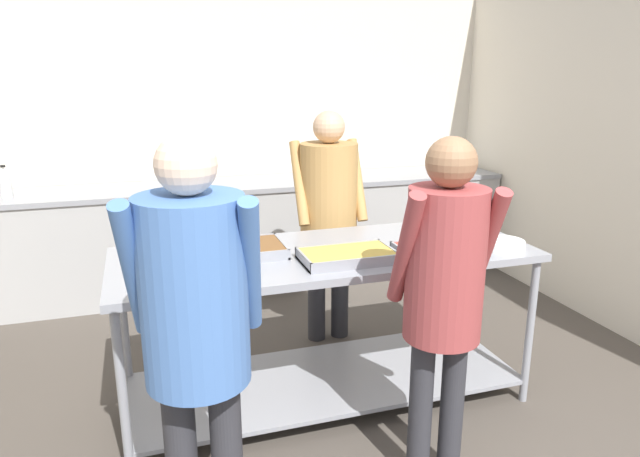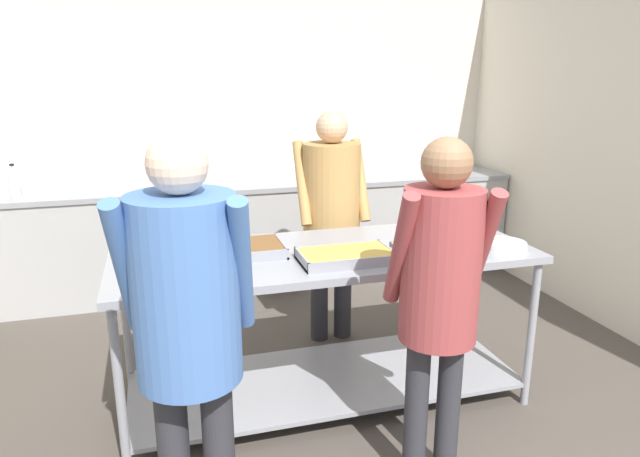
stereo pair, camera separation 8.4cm
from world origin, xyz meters
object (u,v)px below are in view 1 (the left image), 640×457
Objects in this scene: serving_tray_roast at (347,256)px; guest_serving_left at (444,279)px; guest_serving_right at (195,313)px; cook_behind_counter at (329,204)px; water_bottle at (5,183)px; serving_tray_vegetables at (245,250)px; serving_tray_greens at (439,250)px; sauce_pan at (158,245)px; plate_stack at (503,244)px.

guest_serving_left reaches higher than serving_tray_roast.
guest_serving_right reaches higher than cook_behind_counter.
guest_serving_left reaches higher than water_bottle.
guest_serving_left reaches higher than serving_tray_vegetables.
serving_tray_vegetables is at bearing -51.43° from water_bottle.
water_bottle reaches higher than serving_tray_greens.
serving_tray_vegetables is at bearing 151.12° from serving_tray_roast.
guest_serving_left is at bearing 4.79° from guest_serving_right.
water_bottle is at bearing 132.81° from serving_tray_roast.
cook_behind_counter is 2.45m from water_bottle.
water_bottle is (-2.16, 2.69, 0.05)m from guest_serving_left.
sauce_pan is 0.82× the size of serving_tray_roast.
cook_behind_counter reaches higher than serving_tray_vegetables.
serving_tray_vegetables is at bearing 69.71° from guest_serving_right.
guest_serving_right reaches higher than sauce_pan.
sauce_pan is 0.25× the size of cook_behind_counter.
guest_serving_right reaches higher than serving_tray_greens.
serving_tray_roast is 1.98× the size of plate_stack.
sauce_pan is 1.62× the size of plate_stack.
cook_behind_counter is at bearing 106.30° from serving_tray_greens.
guest_serving_right is at bearing -68.23° from water_bottle.
serving_tray_roast is at bearing 39.35° from guest_serving_right.
serving_tray_greens is 3.25m from water_bottle.
guest_serving_right is (0.09, -1.10, 0.06)m from sauce_pan.
serving_tray_vegetables and serving_tray_greens have the same top height.
serving_tray_vegetables is 0.25× the size of guest_serving_right.
water_bottle is at bearing 111.77° from guest_serving_right.
guest_serving_right is (-1.71, -0.62, 0.09)m from plate_stack.
plate_stack is at bearing -4.14° from serving_tray_roast.
plate_stack is at bearing -13.57° from serving_tray_vegetables.
guest_serving_left reaches higher than sauce_pan.
serving_tray_greens is (0.98, -0.32, -0.00)m from serving_tray_vegetables.
serving_tray_greens is 1.48m from guest_serving_right.
serving_tray_greens is at bearing -5.71° from serving_tray_roast.
plate_stack is 3.56m from water_bottle.
cook_behind_counter reaches higher than water_bottle.
guest_serving_right reaches higher than guest_serving_left.
guest_serving_left is at bearing -50.94° from serving_tray_vegetables.
plate_stack is 0.85m from guest_serving_left.
serving_tray_vegetables is 1.03m from serving_tray_greens.
serving_tray_vegetables is at bearing 166.43° from plate_stack.
serving_tray_vegetables reaches higher than plate_stack.
serving_tray_greens is at bearing 62.36° from guest_serving_left.
serving_tray_roast is 0.63m from guest_serving_left.
plate_stack is 1.82m from guest_serving_right.
sauce_pan is 0.94× the size of serving_tray_vegetables.
cook_behind_counter is (0.69, 0.67, 0.05)m from serving_tray_vegetables.
cook_behind_counter is (1.13, 0.52, 0.02)m from sauce_pan.
cook_behind_counter is at bearing 24.68° from sauce_pan.
serving_tray_greens is at bearing -73.70° from cook_behind_counter.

